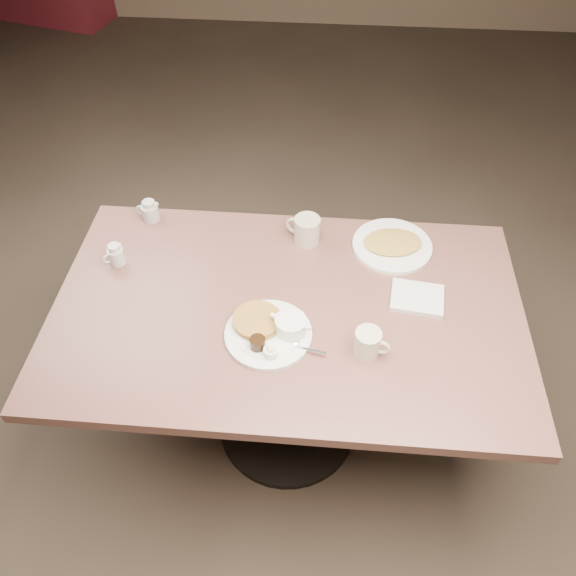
# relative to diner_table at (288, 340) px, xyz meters

# --- Properties ---
(room) EXTENTS (7.04, 8.04, 2.84)m
(room) POSITION_rel_diner_table_xyz_m (0.00, 0.00, 0.82)
(room) COLOR #4C3F33
(room) RESTS_ON ground
(diner_table) EXTENTS (1.50, 0.90, 0.75)m
(diner_table) POSITION_rel_diner_table_xyz_m (0.00, 0.00, 0.00)
(diner_table) COLOR #84564C
(diner_table) RESTS_ON ground
(main_plate) EXTENTS (0.35, 0.34, 0.07)m
(main_plate) POSITION_rel_diner_table_xyz_m (-0.04, -0.11, 0.19)
(main_plate) COLOR white
(main_plate) RESTS_ON diner_table
(coffee_mug_near) EXTENTS (0.12, 0.10, 0.09)m
(coffee_mug_near) POSITION_rel_diner_table_xyz_m (0.25, -0.16, 0.22)
(coffee_mug_near) COLOR beige
(coffee_mug_near) RESTS_ON diner_table
(napkin) EXTENTS (0.18, 0.15, 0.02)m
(napkin) POSITION_rel_diner_table_xyz_m (0.41, 0.07, 0.18)
(napkin) COLOR white
(napkin) RESTS_ON diner_table
(coffee_mug_far) EXTENTS (0.14, 0.12, 0.10)m
(coffee_mug_far) POSITION_rel_diner_table_xyz_m (0.04, 0.32, 0.22)
(coffee_mug_far) COLOR beige
(coffee_mug_far) RESTS_ON diner_table
(creamer_left) EXTENTS (0.07, 0.07, 0.08)m
(creamer_left) POSITION_rel_diner_table_xyz_m (-0.60, 0.15, 0.21)
(creamer_left) COLOR silver
(creamer_left) RESTS_ON diner_table
(creamer_right) EXTENTS (0.10, 0.08, 0.08)m
(creamer_right) POSITION_rel_diner_table_xyz_m (-0.54, 0.39, 0.21)
(creamer_right) COLOR beige
(creamer_right) RESTS_ON diner_table
(hash_plate) EXTENTS (0.32, 0.32, 0.04)m
(hash_plate) POSITION_rel_diner_table_xyz_m (0.34, 0.31, 0.18)
(hash_plate) COLOR white
(hash_plate) RESTS_ON diner_table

